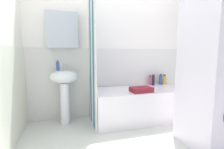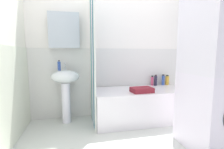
{
  "view_description": "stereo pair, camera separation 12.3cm",
  "coord_description": "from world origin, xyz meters",
  "px_view_note": "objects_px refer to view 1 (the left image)",
  "views": [
    {
      "loc": [
        -0.91,
        -1.6,
        1.1
      ],
      "look_at": [
        -0.27,
        0.71,
        0.8
      ],
      "focal_mm": 26.39,
      "sensor_mm": 36.0,
      "label": 1
    },
    {
      "loc": [
        -0.79,
        -1.63,
        1.1
      ],
      "look_at": [
        -0.27,
        0.71,
        0.8
      ],
      "focal_mm": 26.39,
      "sensor_mm": 36.0,
      "label": 2
    }
  ],
  "objects_px": {
    "lotion_bottle": "(153,80)",
    "washer_dryer_stack": "(213,73)",
    "towel_folded": "(141,90)",
    "bathtub": "(139,104)",
    "body_wash_bottle": "(160,80)",
    "soap_dispenser": "(58,66)",
    "sink": "(64,85)",
    "conditioner_bottle": "(150,81)",
    "shampoo_bottle": "(164,80)"
  },
  "relations": [
    {
      "from": "lotion_bottle",
      "to": "towel_folded",
      "type": "relative_size",
      "value": 0.63
    },
    {
      "from": "bathtub",
      "to": "soap_dispenser",
      "type": "bearing_deg",
      "value": 172.58
    },
    {
      "from": "conditioner_bottle",
      "to": "towel_folded",
      "type": "distance_m",
      "value": 0.63
    },
    {
      "from": "shampoo_bottle",
      "to": "body_wash_bottle",
      "type": "bearing_deg",
      "value": -174.78
    },
    {
      "from": "conditioner_bottle",
      "to": "towel_folded",
      "type": "bearing_deg",
      "value": -130.45
    },
    {
      "from": "conditioner_bottle",
      "to": "washer_dryer_stack",
      "type": "relative_size",
      "value": 0.1
    },
    {
      "from": "bathtub",
      "to": "sink",
      "type": "bearing_deg",
      "value": 172.22
    },
    {
      "from": "body_wash_bottle",
      "to": "washer_dryer_stack",
      "type": "bearing_deg",
      "value": -93.66
    },
    {
      "from": "lotion_bottle",
      "to": "washer_dryer_stack",
      "type": "relative_size",
      "value": 0.12
    },
    {
      "from": "towel_folded",
      "to": "shampoo_bottle",
      "type": "bearing_deg",
      "value": 33.79
    },
    {
      "from": "body_wash_bottle",
      "to": "lotion_bottle",
      "type": "distance_m",
      "value": 0.17
    },
    {
      "from": "lotion_bottle",
      "to": "soap_dispenser",
      "type": "bearing_deg",
      "value": -176.76
    },
    {
      "from": "soap_dispenser",
      "to": "washer_dryer_stack",
      "type": "bearing_deg",
      "value": -32.09
    },
    {
      "from": "soap_dispenser",
      "to": "lotion_bottle",
      "type": "relative_size",
      "value": 0.8
    },
    {
      "from": "sink",
      "to": "shampoo_bottle",
      "type": "relative_size",
      "value": 4.51
    },
    {
      "from": "sink",
      "to": "conditioner_bottle",
      "type": "distance_m",
      "value": 1.56
    },
    {
      "from": "sink",
      "to": "towel_folded",
      "type": "distance_m",
      "value": 1.2
    },
    {
      "from": "body_wash_bottle",
      "to": "lotion_bottle",
      "type": "height_order",
      "value": "lotion_bottle"
    },
    {
      "from": "bathtub",
      "to": "washer_dryer_stack",
      "type": "height_order",
      "value": "washer_dryer_stack"
    },
    {
      "from": "lotion_bottle",
      "to": "washer_dryer_stack",
      "type": "xyz_separation_m",
      "value": [
        0.09,
        -1.21,
        0.26
      ]
    },
    {
      "from": "soap_dispenser",
      "to": "body_wash_bottle",
      "type": "xyz_separation_m",
      "value": [
        1.86,
        0.12,
        -0.31
      ]
    },
    {
      "from": "towel_folded",
      "to": "washer_dryer_stack",
      "type": "xyz_separation_m",
      "value": [
        0.55,
        -0.76,
        0.32
      ]
    },
    {
      "from": "sink",
      "to": "lotion_bottle",
      "type": "distance_m",
      "value": 1.61
    },
    {
      "from": "body_wash_bottle",
      "to": "bathtub",
      "type": "bearing_deg",
      "value": -153.68
    },
    {
      "from": "washer_dryer_stack",
      "to": "body_wash_bottle",
      "type": "bearing_deg",
      "value": 86.34
    },
    {
      "from": "body_wash_bottle",
      "to": "towel_folded",
      "type": "distance_m",
      "value": 0.79
    },
    {
      "from": "shampoo_bottle",
      "to": "body_wash_bottle",
      "type": "distance_m",
      "value": 0.09
    },
    {
      "from": "soap_dispenser",
      "to": "lotion_bottle",
      "type": "height_order",
      "value": "soap_dispenser"
    },
    {
      "from": "soap_dispenser",
      "to": "body_wash_bottle",
      "type": "relative_size",
      "value": 0.8
    },
    {
      "from": "sink",
      "to": "lotion_bottle",
      "type": "xyz_separation_m",
      "value": [
        1.61,
        0.1,
        -0.01
      ]
    },
    {
      "from": "bathtub",
      "to": "washer_dryer_stack",
      "type": "bearing_deg",
      "value": -62.36
    },
    {
      "from": "sink",
      "to": "soap_dispenser",
      "type": "bearing_deg",
      "value": 177.78
    },
    {
      "from": "shampoo_bottle",
      "to": "lotion_bottle",
      "type": "distance_m",
      "value": 0.26
    },
    {
      "from": "bathtub",
      "to": "shampoo_bottle",
      "type": "xyz_separation_m",
      "value": [
        0.67,
        0.29,
        0.35
      ]
    },
    {
      "from": "soap_dispenser",
      "to": "bathtub",
      "type": "bearing_deg",
      "value": -7.42
    },
    {
      "from": "sink",
      "to": "conditioner_bottle",
      "type": "height_order",
      "value": "sink"
    },
    {
      "from": "shampoo_bottle",
      "to": "soap_dispenser",
      "type": "bearing_deg",
      "value": -176.3
    },
    {
      "from": "shampoo_bottle",
      "to": "washer_dryer_stack",
      "type": "relative_size",
      "value": 0.11
    },
    {
      "from": "body_wash_bottle",
      "to": "towel_folded",
      "type": "bearing_deg",
      "value": -143.06
    },
    {
      "from": "body_wash_bottle",
      "to": "soap_dispenser",
      "type": "bearing_deg",
      "value": -176.37
    },
    {
      "from": "soap_dispenser",
      "to": "towel_folded",
      "type": "relative_size",
      "value": 0.5
    },
    {
      "from": "conditioner_bottle",
      "to": "body_wash_bottle",
      "type": "bearing_deg",
      "value": -1.96
    },
    {
      "from": "shampoo_bottle",
      "to": "washer_dryer_stack",
      "type": "xyz_separation_m",
      "value": [
        -0.17,
        -1.24,
        0.27
      ]
    },
    {
      "from": "soap_dispenser",
      "to": "shampoo_bottle",
      "type": "xyz_separation_m",
      "value": [
        1.95,
        0.13,
        -0.31
      ]
    },
    {
      "from": "bathtub",
      "to": "lotion_bottle",
      "type": "height_order",
      "value": "lotion_bottle"
    },
    {
      "from": "soap_dispenser",
      "to": "shampoo_bottle",
      "type": "height_order",
      "value": "soap_dispenser"
    },
    {
      "from": "washer_dryer_stack",
      "to": "shampoo_bottle",
      "type": "bearing_deg",
      "value": 82.25
    },
    {
      "from": "shampoo_bottle",
      "to": "lotion_bottle",
      "type": "height_order",
      "value": "lotion_bottle"
    },
    {
      "from": "body_wash_bottle",
      "to": "towel_folded",
      "type": "xyz_separation_m",
      "value": [
        -0.63,
        -0.47,
        -0.06
      ]
    },
    {
      "from": "lotion_bottle",
      "to": "washer_dryer_stack",
      "type": "height_order",
      "value": "washer_dryer_stack"
    }
  ]
}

